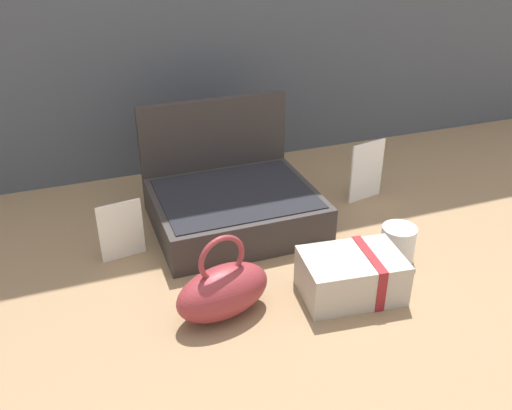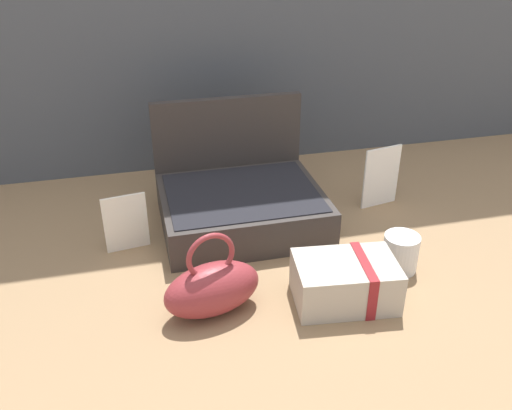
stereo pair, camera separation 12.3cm
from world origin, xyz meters
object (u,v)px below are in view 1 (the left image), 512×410
Objects in this scene: open_suitcase at (231,200)px; coffee_mug at (397,244)px; cream_toiletry_bag at (353,275)px; teal_pouch_handbag at (223,290)px; poster_card_right at (367,171)px; info_card_left at (121,231)px.

open_suitcase reaches higher than coffee_mug.
open_suitcase is 1.82× the size of cream_toiletry_bag.
open_suitcase is at bearing 69.60° from teal_pouch_handbag.
teal_pouch_handbag is at bearing -157.99° from poster_card_right.
poster_card_right is at bearing -2.96° from info_card_left.
open_suitcase reaches higher than poster_card_right.
info_card_left is at bearing 144.40° from cream_toiletry_bag.
coffee_mug is 0.65m from info_card_left.
teal_pouch_handbag is 0.99× the size of cream_toiletry_bag.
open_suitcase reaches higher than teal_pouch_handbag.
cream_toiletry_bag is at bearing -68.61° from open_suitcase.
poster_card_right is at bearing 33.09° from teal_pouch_handbag.
open_suitcase is 1.84× the size of teal_pouch_handbag.
teal_pouch_handbag is at bearing -110.40° from open_suitcase.
cream_toiletry_bag is at bearing -43.71° from info_card_left.
coffee_mug is at bearing 25.61° from cream_toiletry_bag.
poster_card_right reaches higher than cream_toiletry_bag.
open_suitcase is 0.30m from info_card_left.
open_suitcase reaches higher than cream_toiletry_bag.
poster_card_right is at bearing -0.57° from open_suitcase.
cream_toiletry_bag is 1.55× the size of info_card_left.
open_suitcase is 3.52× the size of coffee_mug.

